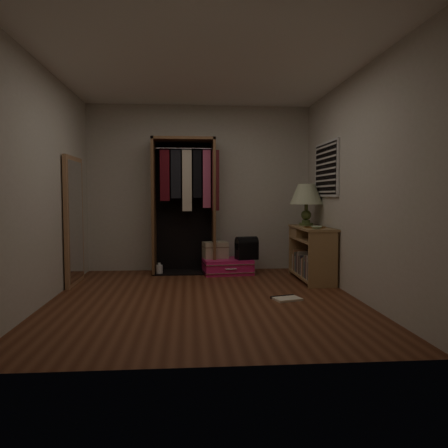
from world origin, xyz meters
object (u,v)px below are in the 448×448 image
at_px(pink_suitcase, 227,266).
at_px(console_bookshelf, 311,252).
at_px(open_wardrobe, 187,193).
at_px(train_case, 215,250).
at_px(white_jug, 159,270).
at_px(table_lamp, 306,195).
at_px(floor_mirror, 74,221).
at_px(black_bag, 247,248).

bearing_deg(pink_suitcase, console_bookshelf, -32.25).
relative_size(open_wardrobe, train_case, 4.93).
bearing_deg(white_jug, open_wardrobe, 22.31).
height_order(pink_suitcase, table_lamp, table_lamp).
relative_size(console_bookshelf, open_wardrobe, 0.55).
bearing_deg(console_bookshelf, train_case, 153.60).
bearing_deg(floor_mirror, white_jug, 29.06).
relative_size(train_case, white_jug, 2.31).
distance_m(open_wardrobe, pink_suitcase, 1.28).
xyz_separation_m(floor_mirror, train_case, (1.93, 0.69, -0.50)).
relative_size(train_case, table_lamp, 0.69).
bearing_deg(console_bookshelf, floor_mirror, -179.27).
bearing_deg(table_lamp, white_jug, 172.77).
relative_size(pink_suitcase, train_case, 1.91).
height_order(train_case, table_lamp, table_lamp).
bearing_deg(floor_mirror, pink_suitcase, 15.88).
relative_size(console_bookshelf, black_bag, 3.16).
relative_size(open_wardrobe, black_bag, 5.79).
distance_m(open_wardrobe, black_bag, 1.24).
relative_size(console_bookshelf, table_lamp, 1.85).
distance_m(console_bookshelf, black_bag, 0.99).
height_order(console_bookshelf, train_case, console_bookshelf).
xyz_separation_m(open_wardrobe, train_case, (0.43, -0.08, -0.87)).
relative_size(open_wardrobe, white_jug, 11.40).
height_order(train_case, black_bag, black_bag).
bearing_deg(black_bag, table_lamp, -27.74).
xyz_separation_m(train_case, table_lamp, (1.31, -0.37, 0.84)).
distance_m(console_bookshelf, table_lamp, 0.85).
relative_size(floor_mirror, table_lamp, 2.81).
distance_m(open_wardrobe, train_case, 0.97).
bearing_deg(white_jug, table_lamp, -7.23).
relative_size(open_wardrobe, pink_suitcase, 2.59).
height_order(black_bag, white_jug, black_bag).
distance_m(table_lamp, white_jug, 2.45).
relative_size(open_wardrobe, table_lamp, 3.39).
height_order(floor_mirror, train_case, floor_mirror).
distance_m(open_wardrobe, floor_mirror, 1.73).
distance_m(floor_mirror, white_jug, 1.46).
relative_size(floor_mirror, black_bag, 4.80).
xyz_separation_m(floor_mirror, pink_suitcase, (2.11, 0.60, -0.74)).
relative_size(pink_suitcase, black_bag, 2.24).
distance_m(console_bookshelf, pink_suitcase, 1.29).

